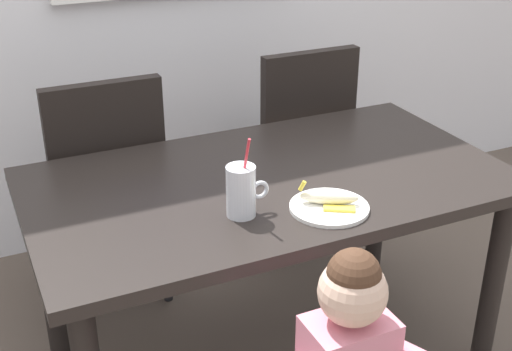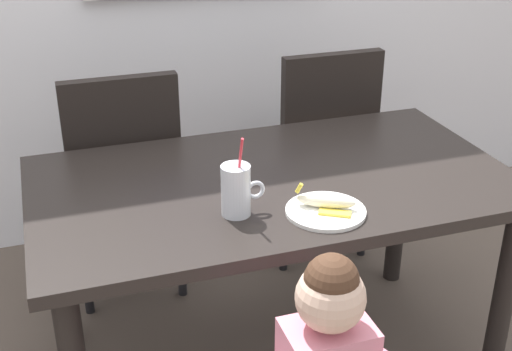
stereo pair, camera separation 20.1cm
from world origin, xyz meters
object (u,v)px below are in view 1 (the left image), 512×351
(dining_chair_left, at_px, (104,180))
(dining_chair_right, at_px, (295,140))
(snack_plate, at_px, (329,207))
(dining_table, at_px, (269,204))
(peeled_banana, at_px, (330,198))
(milk_cup, at_px, (241,194))

(dining_chair_left, relative_size, dining_chair_right, 1.00)
(dining_chair_left, height_order, snack_plate, dining_chair_left)
(dining_chair_left, bearing_deg, dining_table, 123.16)
(dining_chair_right, distance_m, peeled_banana, 1.01)
(dining_chair_right, relative_size, peeled_banana, 5.70)
(dining_chair_right, relative_size, milk_cup, 3.87)
(milk_cup, relative_size, snack_plate, 1.08)
(milk_cup, distance_m, snack_plate, 0.26)
(dining_chair_right, distance_m, snack_plate, 1.02)
(dining_table, height_order, snack_plate, snack_plate)
(dining_table, bearing_deg, snack_plate, -76.62)
(peeled_banana, bearing_deg, snack_plate, -122.44)
(snack_plate, bearing_deg, dining_chair_right, 67.57)
(dining_table, relative_size, snack_plate, 6.58)
(dining_chair_right, bearing_deg, snack_plate, 67.57)
(dining_chair_left, height_order, milk_cup, milk_cup)
(dining_table, height_order, milk_cup, milk_cup)
(dining_chair_left, bearing_deg, peeled_banana, 118.47)
(milk_cup, height_order, snack_plate, milk_cup)
(dining_chair_left, distance_m, snack_plate, 1.01)
(milk_cup, xyz_separation_m, snack_plate, (0.24, -0.08, -0.06))
(milk_cup, bearing_deg, snack_plate, -17.53)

